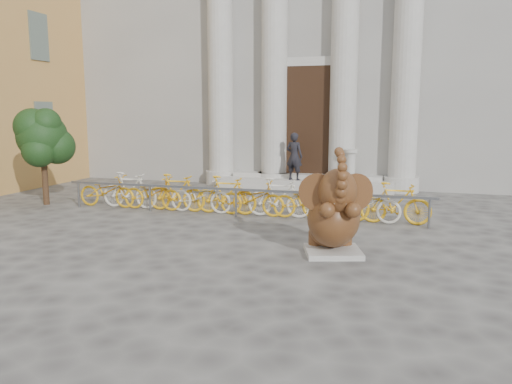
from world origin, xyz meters
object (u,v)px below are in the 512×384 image
(elephant_statue, at_px, (334,216))
(tree, at_px, (43,138))
(bike_rack, at_px, (238,196))
(pedestrian, at_px, (294,156))

(elephant_statue, relative_size, tree, 0.74)
(bike_rack, height_order, pedestrian, pedestrian)
(elephant_statue, distance_m, bike_rack, 4.17)
(pedestrian, bearing_deg, bike_rack, 97.35)
(elephant_statue, height_order, pedestrian, elephant_statue)
(tree, xyz_separation_m, pedestrian, (6.26, 4.63, -0.75))
(tree, relative_size, pedestrian, 1.71)
(bike_rack, bearing_deg, tree, -177.68)
(bike_rack, xyz_separation_m, pedestrian, (0.52, 4.39, 0.66))
(elephant_statue, xyz_separation_m, tree, (-8.61, 2.78, 1.18))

